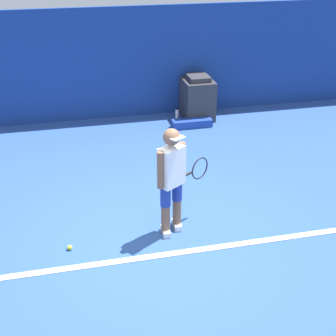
# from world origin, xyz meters

# --- Properties ---
(ground_plane) EXTENTS (24.00, 24.00, 0.00)m
(ground_plane) POSITION_xyz_m (0.00, 0.00, 0.00)
(ground_plane) COLOR #2D5193
(back_wall) EXTENTS (24.00, 0.10, 2.33)m
(back_wall) POSITION_xyz_m (0.00, 4.76, 1.17)
(back_wall) COLOR navy
(back_wall) RESTS_ON ground_plane
(court_baseline) EXTENTS (21.60, 0.10, 0.01)m
(court_baseline) POSITION_xyz_m (0.00, -0.32, 0.01)
(court_baseline) COLOR white
(court_baseline) RESTS_ON ground_plane
(tennis_player) EXTENTS (0.83, 0.58, 1.52)m
(tennis_player) POSITION_xyz_m (0.21, 0.21, 0.83)
(tennis_player) COLOR brown
(tennis_player) RESTS_ON ground_plane
(tennis_ball) EXTENTS (0.07, 0.07, 0.07)m
(tennis_ball) POSITION_xyz_m (-1.19, 0.07, 0.03)
(tennis_ball) COLOR #D1E533
(tennis_ball) RESTS_ON ground_plane
(covered_chair) EXTENTS (0.63, 0.75, 0.95)m
(covered_chair) POSITION_xyz_m (1.75, 4.28, 0.45)
(covered_chair) COLOR #333338
(covered_chair) RESTS_ON ground_plane
(equipment_bag) EXTENTS (0.84, 0.25, 0.16)m
(equipment_bag) POSITION_xyz_m (1.49, 3.78, 0.08)
(equipment_bag) COLOR #1E3D99
(equipment_bag) RESTS_ON ground_plane
(water_bottle) EXTENTS (0.07, 0.07, 0.27)m
(water_bottle) POSITION_xyz_m (1.27, 4.20, 0.13)
(water_bottle) COLOR white
(water_bottle) RESTS_ON ground_plane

